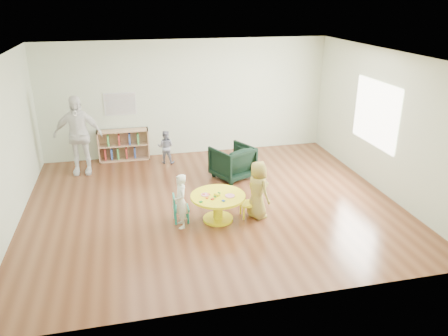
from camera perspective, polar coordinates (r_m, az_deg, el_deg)
The scene contains 11 objects.
room at distance 7.83m, azimuth -1.64°, elevation 7.89°, with size 7.10×7.00×2.80m.
activity_table at distance 7.74m, azimuth -0.79°, elevation -4.58°, with size 0.97×0.97×0.53m.
kid_chair_left at distance 7.75m, azimuth -5.92°, elevation -5.16°, with size 0.28×0.28×0.51m.
kid_chair_right at distance 7.91m, azimuth 3.42°, elevation -4.52°, with size 0.27×0.27×0.50m.
bookshelf at distance 10.86m, azimuth -13.03°, elevation 2.94°, with size 1.20×0.30×0.75m.
alphabet_poster at distance 10.71m, azimuth -13.42°, elevation 8.14°, with size 0.74×0.01×0.54m.
armchair at distance 9.51m, azimuth 1.11°, elevation 0.79°, with size 0.77×0.80×0.72m, color black.
child_left at distance 7.50m, azimuth -5.67°, elevation -4.33°, with size 0.35×0.23×0.97m, color white.
child_right at distance 7.78m, azimuth 4.44°, elevation -2.87°, with size 0.52×0.34×1.07m, color yellow.
toddler at distance 10.43m, azimuth -7.63°, elevation 2.75°, with size 0.39×0.30×0.80m, color #1C2447.
adult_caretaker at distance 10.12m, azimuth -18.54°, elevation 4.08°, with size 1.04×0.43×1.77m, color white.
Camera 1 is at (-1.47, -7.45, 3.77)m, focal length 35.00 mm.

